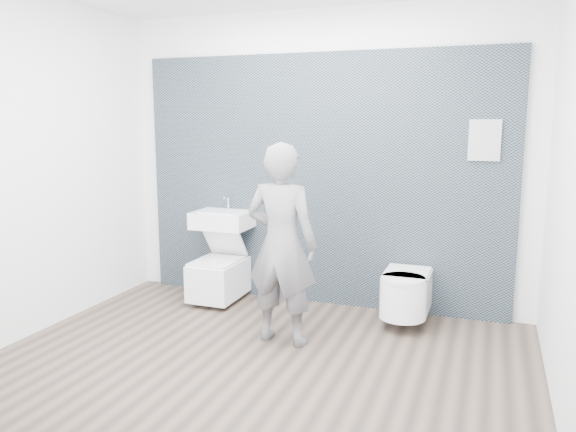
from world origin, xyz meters
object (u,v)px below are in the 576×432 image
(toilet_square, at_px, (219,276))
(toilet_rounded, at_px, (405,293))
(washbasin, at_px, (222,219))
(visitor, at_px, (282,244))

(toilet_square, height_order, toilet_rounded, toilet_square)
(washbasin, xyz_separation_m, visitor, (0.95, -0.85, -0.00))
(washbasin, bearing_deg, toilet_square, -90.00)
(toilet_square, distance_m, visitor, 1.33)
(toilet_rounded, relative_size, visitor, 0.41)
(toilet_square, bearing_deg, visitor, -38.34)
(toilet_rounded, bearing_deg, visitor, -140.74)
(toilet_square, relative_size, visitor, 0.46)
(toilet_rounded, distance_m, visitor, 1.25)
(visitor, bearing_deg, toilet_square, -35.50)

